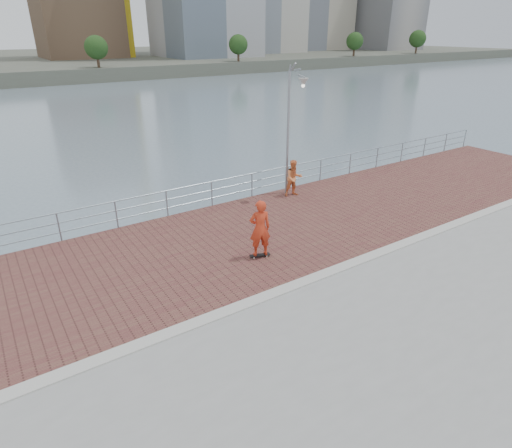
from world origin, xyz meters
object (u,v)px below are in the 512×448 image
bystander (294,178)px  street_lamp (294,109)px  skateboarder (260,228)px  guardrail (190,196)px

bystander → street_lamp: bearing=143.1°
street_lamp → bystander: (0.06, -0.07, -3.04)m
skateboarder → street_lamp: bearing=-119.8°
street_lamp → skateboarder: (-4.47, -4.05, -2.82)m
guardrail → skateboarder: 4.97m
bystander → skateboarder: bearing=-124.6°
guardrail → skateboarder: bearing=-87.8°
street_lamp → skateboarder: size_ratio=2.82×
skateboarder → bystander: (4.53, 3.98, -0.22)m
skateboarder → bystander: skateboarder is taller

